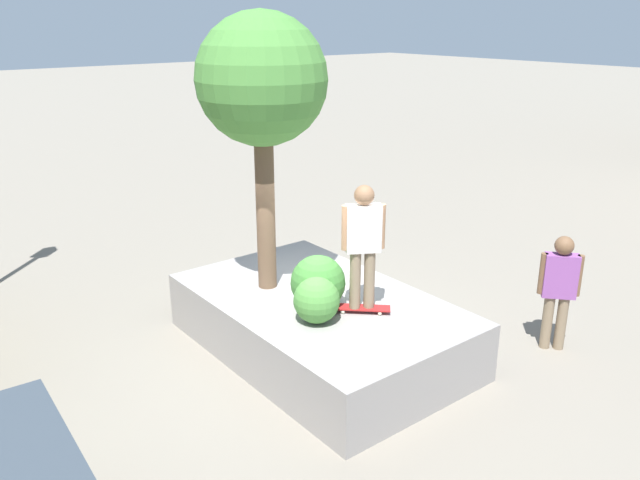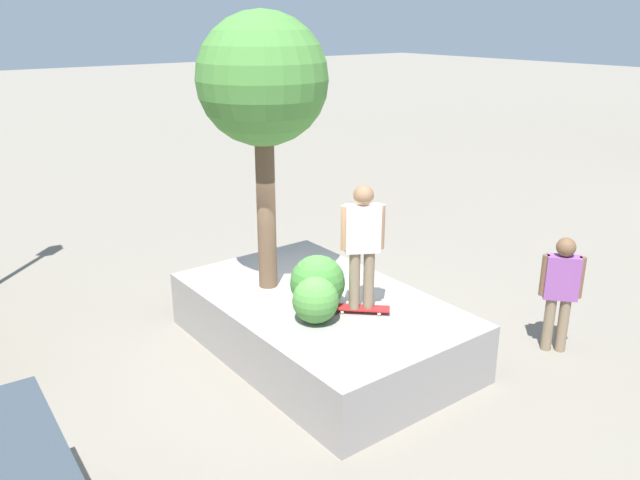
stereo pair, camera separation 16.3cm
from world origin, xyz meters
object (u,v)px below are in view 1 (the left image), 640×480
Objects in this scene: skateboard at (362,308)px; passerby_with_bag at (559,285)px; planter_ledge at (320,324)px; plaza_tree at (262,83)px; skateboarder at (363,239)px.

skateboard is 0.40× the size of passerby_with_bag.
passerby_with_bag is at bearing -127.11° from planter_ledge.
plaza_tree reaches higher than passerby_with_bag.
planter_ledge is at bearing 12.50° from skateboarder.
plaza_tree is 2.56m from skateboarder.
plaza_tree is 5.20m from passerby_with_bag.
passerby_with_bag is at bearing -117.76° from skateboard.
planter_ledge is 2.50× the size of skateboarder.
skateboard is 0.41× the size of skateboarder.
planter_ledge is 2.45× the size of passerby_with_bag.
skateboarder reaches higher than passerby_with_bag.
skateboarder reaches higher than planter_ledge.
skateboard is 1.03m from skateboarder.
plaza_tree reaches higher than skateboard.
planter_ledge is 1.69m from skateboarder.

